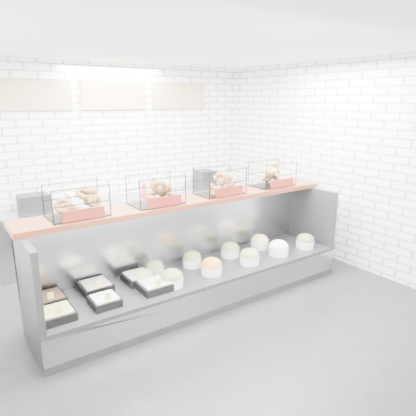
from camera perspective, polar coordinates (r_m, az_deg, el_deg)
ground at (r=5.04m, az=0.87°, el=-13.91°), size 5.50×5.50×0.00m
room_shell at (r=4.93m, az=-3.20°, el=10.58°), size 5.02×5.51×3.01m
display_case at (r=5.14m, az=-1.37°, el=-9.18°), size 4.00×0.90×1.20m
bagel_shelf at (r=4.96m, az=-2.60°, el=2.64°), size 4.10×0.50×0.40m
prep_counter at (r=6.82m, az=-11.19°, el=-2.09°), size 4.00×0.60×1.20m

